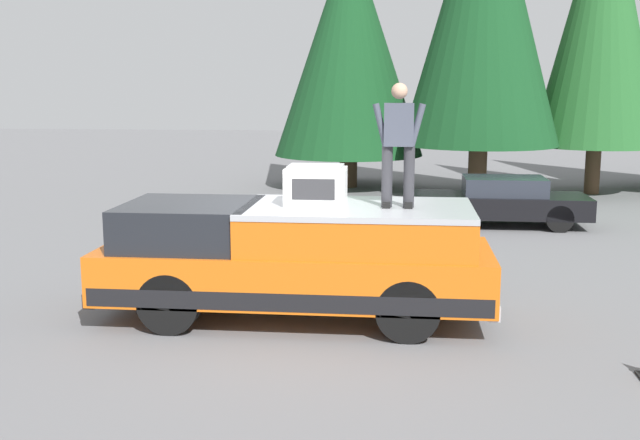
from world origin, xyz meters
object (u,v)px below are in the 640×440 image
pickup_truck (296,259)px  person_on_truck_bed (399,142)px  compressor_unit (316,185)px  parked_car_black (500,201)px

pickup_truck → person_on_truck_bed: person_on_truck_bed is taller
pickup_truck → person_on_truck_bed: (-0.05, -1.43, 1.68)m
compressor_unit → parked_car_black: bearing=-24.5°
pickup_truck → compressor_unit: size_ratio=6.60×
pickup_truck → compressor_unit: bearing=-81.6°
pickup_truck → compressor_unit: compressor_unit is taller
compressor_unit → person_on_truck_bed: person_on_truck_bed is taller
person_on_truck_bed → compressor_unit: bearing=85.4°
pickup_truck → person_on_truck_bed: size_ratio=3.28×
pickup_truck → compressor_unit: 1.09m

